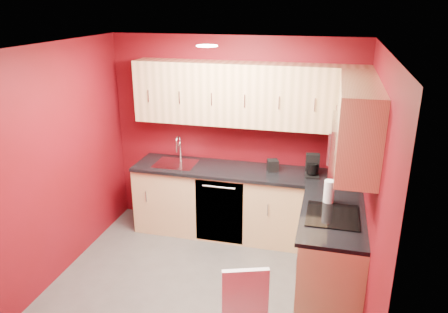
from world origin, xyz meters
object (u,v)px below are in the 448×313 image
at_px(coffee_maker, 313,166).
at_px(napkin_holder, 273,165).
at_px(sink, 176,161).
at_px(paper_towel, 329,192).
at_px(microwave, 352,144).

distance_m(coffee_maker, napkin_holder, 0.49).
relative_size(sink, paper_towel, 2.09).
xyz_separation_m(sink, coffee_maker, (1.72, -0.02, 0.10)).
xyz_separation_m(sink, napkin_holder, (1.24, 0.05, 0.03)).
relative_size(napkin_holder, paper_towel, 0.56).
relative_size(microwave, coffee_maker, 2.87).
xyz_separation_m(sink, paper_towel, (1.93, -0.72, 0.09)).
height_order(coffee_maker, napkin_holder, coffee_maker).
distance_m(microwave, paper_towel, 0.71).
height_order(sink, napkin_holder, sink).
distance_m(coffee_maker, paper_towel, 0.73).
height_order(microwave, sink, microwave).
bearing_deg(microwave, coffee_maker, 110.60).
bearing_deg(napkin_holder, coffee_maker, -8.25).
relative_size(microwave, paper_towel, 3.06).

